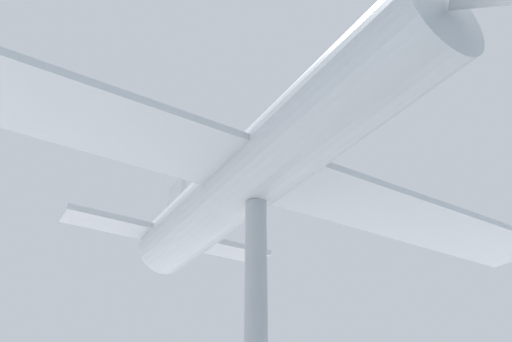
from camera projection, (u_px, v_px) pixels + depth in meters
The scene contains 1 object.
suspended_airplane at pixel (259, 168), 11.85m from camera, with size 21.12×12.90×2.98m.
Camera 1 is at (5.90, 8.40, 1.53)m, focal length 35.00 mm.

